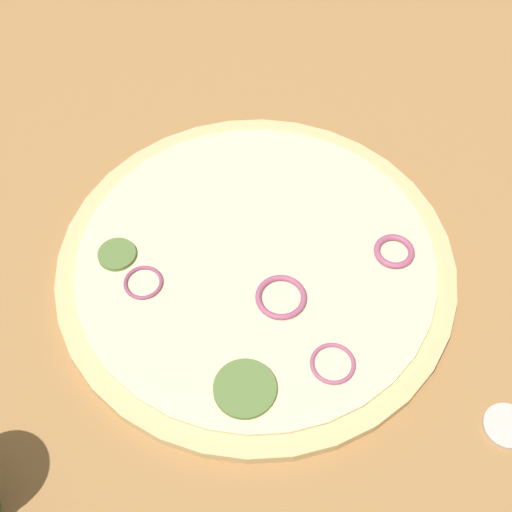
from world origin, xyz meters
TOP-DOWN VIEW (x-y plane):
  - ground_plane at (0.00, 0.00)m, footprint 3.00×3.00m
  - pizza at (0.00, 0.00)m, footprint 0.34×0.34m
  - loose_cap at (0.09, 0.22)m, footprint 0.04×0.04m

SIDE VIEW (x-z plane):
  - ground_plane at x=0.00m, z-range 0.00..0.00m
  - loose_cap at x=0.09m, z-range 0.00..0.01m
  - pizza at x=0.00m, z-range 0.00..0.02m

